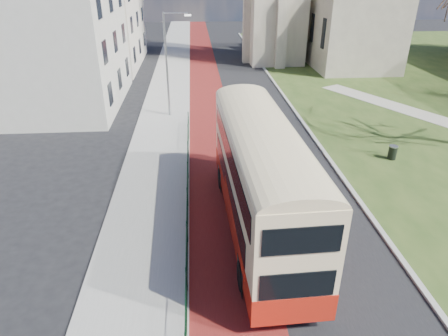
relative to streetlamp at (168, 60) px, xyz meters
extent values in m
plane|color=black|center=(4.35, -18.00, -4.59)|extent=(160.00, 160.00, 0.00)
cube|color=black|center=(5.85, 2.00, -4.59)|extent=(9.00, 120.00, 0.01)
cube|color=#591414|center=(3.15, 2.00, -4.59)|extent=(3.40, 120.00, 0.01)
cube|color=gray|center=(-0.65, 2.00, -4.53)|extent=(4.00, 120.00, 0.12)
cube|color=#999993|center=(1.35, 2.00, -4.53)|extent=(0.25, 120.00, 0.13)
cube|color=#999993|center=(10.45, 4.00, -4.53)|extent=(0.25, 80.00, 0.13)
cylinder|color=#0B341B|center=(1.40, -14.00, -3.49)|extent=(0.04, 24.00, 0.04)
cylinder|color=#0B341B|center=(1.40, -14.00, -4.44)|extent=(0.04, 24.00, 0.04)
cube|color=gray|center=(20.85, 20.00, -0.09)|extent=(9.00, 18.00, 9.00)
cube|color=beige|center=(-9.65, 4.00, 1.66)|extent=(10.00, 14.00, 12.50)
cube|color=beige|center=(-9.65, 20.00, 0.91)|extent=(10.00, 16.00, 11.00)
cylinder|color=gray|center=(-0.15, 0.00, -0.47)|extent=(0.16, 0.16, 8.00)
cylinder|color=gray|center=(0.75, 0.00, 3.43)|extent=(1.80, 0.10, 0.10)
cube|color=silver|center=(1.65, 0.00, 3.28)|extent=(0.50, 0.18, 0.12)
cube|color=#B11E10|center=(4.74, -16.33, -3.45)|extent=(3.26, 12.39, 1.12)
cube|color=beige|center=(4.74, -16.33, -1.27)|extent=(3.23, 12.33, 3.24)
cube|color=black|center=(3.32, -16.04, -2.28)|extent=(0.39, 10.09, 1.06)
cube|color=black|center=(6.13, -15.94, -2.28)|extent=(0.39, 10.09, 1.06)
cube|color=black|center=(3.33, -16.37, -0.60)|extent=(0.43, 11.07, 1.01)
cube|color=black|center=(6.14, -16.28, -0.60)|extent=(0.43, 11.07, 1.01)
cube|color=black|center=(4.53, -10.21, -2.28)|extent=(2.51, 0.16, 1.17)
cube|color=black|center=(4.53, -10.21, -0.60)|extent=(2.51, 0.16, 1.01)
cube|color=orange|center=(4.53, -10.21, 0.04)|extent=(2.00, 0.17, 0.34)
cylinder|color=black|center=(3.29, -12.19, -4.01)|extent=(0.37, 1.17, 1.16)
cylinder|color=black|center=(5.90, -12.10, -4.01)|extent=(0.37, 1.17, 1.16)
cylinder|color=black|center=(3.55, -20.06, -4.01)|extent=(0.37, 1.17, 1.16)
cylinder|color=black|center=(6.17, -19.97, -4.01)|extent=(0.37, 1.17, 1.16)
cylinder|color=black|center=(14.47, -9.38, -4.13)|extent=(0.61, 0.61, 0.85)
cylinder|color=gray|center=(14.47, -9.38, -3.67)|extent=(0.66, 0.66, 0.06)
camera|label=1|loc=(1.94, -31.70, 6.60)|focal=32.00mm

